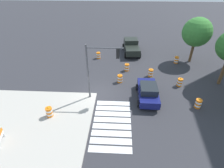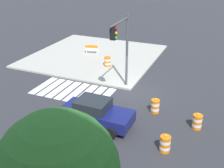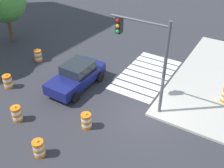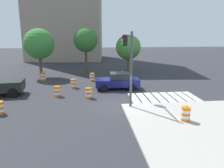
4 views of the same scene
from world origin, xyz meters
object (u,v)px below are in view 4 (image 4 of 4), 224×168
at_px(traffic_barrel_median_far, 0,108).
at_px(traffic_barrel_far_curb, 74,84).
at_px(traffic_barrel_near_corner, 92,77).
at_px(traffic_barrel_opposite_curb, 43,76).
at_px(traffic_barrel_lane_center, 89,93).
at_px(traffic_barrel_crosswalk_end, 57,91).
at_px(street_tree_streetside_near, 86,40).
at_px(traffic_barrel_median_near, 122,75).
at_px(traffic_barrel_on_sidewalk, 186,114).
at_px(street_tree_streetside_far, 39,44).
at_px(traffic_light_pole, 128,55).
at_px(street_tree_streetside_mid, 128,47).
at_px(sports_car, 118,81).

xyz_separation_m(traffic_barrel_median_far, traffic_barrel_far_curb, (4.68, 6.83, 0.00)).
xyz_separation_m(traffic_barrel_near_corner, traffic_barrel_opposite_curb, (-5.71, 1.04, 0.00)).
relative_size(traffic_barrel_median_far, traffic_barrel_lane_center, 1.00).
height_order(traffic_barrel_crosswalk_end, street_tree_streetside_near, street_tree_streetside_near).
relative_size(traffic_barrel_median_near, traffic_barrel_on_sidewalk, 1.00).
bearing_deg(street_tree_streetside_far, traffic_light_pole, -52.02).
xyz_separation_m(traffic_barrel_crosswalk_end, traffic_barrel_median_near, (6.80, 6.51, 0.00)).
distance_m(traffic_barrel_crosswalk_end, street_tree_streetside_mid, 13.98).
bearing_deg(traffic_barrel_lane_center, traffic_barrel_far_curb, 112.55).
relative_size(sports_car, traffic_barrel_median_near, 4.24).
distance_m(sports_car, street_tree_streetside_mid, 9.68).
distance_m(traffic_light_pole, street_tree_streetside_mid, 13.77).
distance_m(street_tree_streetside_mid, street_tree_streetside_far, 11.56).
bearing_deg(traffic_barrel_opposite_curb, traffic_light_pole, -48.52).
distance_m(traffic_barrel_median_near, traffic_barrel_far_curb, 6.67).
bearing_deg(traffic_barrel_near_corner, traffic_barrel_opposite_curb, 169.70).
height_order(traffic_barrel_near_corner, traffic_light_pole, traffic_light_pole).
height_order(traffic_barrel_near_corner, traffic_barrel_median_near, same).
bearing_deg(traffic_barrel_near_corner, street_tree_streetside_far, 154.18).
bearing_deg(street_tree_streetside_near, traffic_barrel_lane_center, -88.59).
bearing_deg(traffic_barrel_median_far, street_tree_streetside_far, 88.56).
xyz_separation_m(traffic_barrel_median_far, street_tree_streetside_far, (0.32, 12.82, 3.64)).
distance_m(traffic_barrel_far_curb, traffic_light_pole, 7.94).
height_order(traffic_barrel_far_curb, street_tree_streetside_near, street_tree_streetside_near).
height_order(traffic_barrel_median_near, street_tree_streetside_mid, street_tree_streetside_mid).
relative_size(traffic_barrel_median_near, traffic_barrel_far_curb, 1.00).
distance_m(traffic_barrel_median_near, street_tree_streetside_mid, 5.51).
bearing_deg(traffic_barrel_far_curb, traffic_barrel_median_near, 33.49).
distance_m(traffic_barrel_on_sidewalk, traffic_light_pole, 6.12).
bearing_deg(traffic_light_pole, traffic_barrel_near_corner, 107.43).
height_order(sports_car, traffic_barrel_lane_center, sports_car).
bearing_deg(traffic_barrel_opposite_curb, sports_car, -30.66).
bearing_deg(traffic_barrel_crosswalk_end, sports_car, 19.11).
relative_size(traffic_barrel_opposite_curb, street_tree_streetside_far, 0.17).
bearing_deg(traffic_barrel_crosswalk_end, traffic_barrel_opposite_curb, 110.35).
xyz_separation_m(sports_car, traffic_barrel_median_near, (1.16, 4.55, -0.36)).
relative_size(traffic_barrel_median_near, traffic_barrel_lane_center, 1.00).
height_order(traffic_light_pole, street_tree_streetside_near, street_tree_streetside_near).
bearing_deg(traffic_light_pole, traffic_barrel_crosswalk_end, 155.53).
xyz_separation_m(traffic_barrel_median_near, street_tree_streetside_near, (-4.31, 3.84, 3.99)).
distance_m(sports_car, traffic_barrel_lane_center, 4.03).
xyz_separation_m(traffic_barrel_far_curb, traffic_barrel_opposite_curb, (-3.76, 3.97, 0.00)).
bearing_deg(traffic_light_pole, sports_car, 92.36).
xyz_separation_m(sports_car, street_tree_streetside_mid, (2.59, 8.94, 2.64)).
height_order(sports_car, street_tree_streetside_far, street_tree_streetside_far).
height_order(traffic_barrel_far_curb, street_tree_streetside_far, street_tree_streetside_far).
relative_size(traffic_barrel_opposite_curb, street_tree_streetside_near, 0.17).
bearing_deg(traffic_light_pole, traffic_barrel_median_near, 83.97).
height_order(traffic_barrel_opposite_curb, street_tree_streetside_far, street_tree_streetside_far).
xyz_separation_m(sports_car, traffic_barrel_on_sidewalk, (3.17, -8.81, -0.21)).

